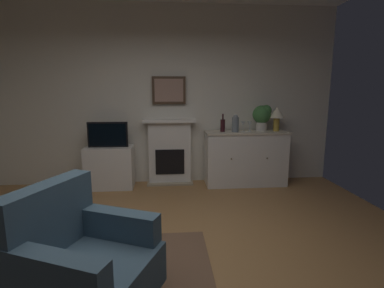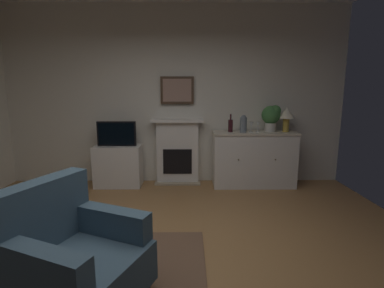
{
  "view_description": "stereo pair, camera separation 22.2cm",
  "coord_description": "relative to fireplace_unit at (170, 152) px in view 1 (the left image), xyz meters",
  "views": [
    {
      "loc": [
        0.03,
        -2.34,
        1.55
      ],
      "look_at": [
        0.28,
        0.65,
        1.0
      ],
      "focal_mm": 26.86,
      "sensor_mm": 36.0,
      "label": 1
    },
    {
      "loc": [
        0.25,
        -2.35,
        1.55
      ],
      "look_at": [
        0.28,
        0.65,
        1.0
      ],
      "focal_mm": 26.86,
      "sensor_mm": 36.0,
      "label": 2
    }
  ],
  "objects": [
    {
      "name": "fireplace_unit",
      "position": [
        0.0,
        0.0,
        0.0
      ],
      "size": [
        0.87,
        0.3,
        1.1
      ],
      "color": "white",
      "rests_on": "ground_plane"
    },
    {
      "name": "sideboard_cabinet",
      "position": [
        1.26,
        -0.18,
        -0.09
      ],
      "size": [
        1.36,
        0.49,
        0.9
      ],
      "color": "white",
      "rests_on": "ground_plane"
    },
    {
      "name": "framed_picture",
      "position": [
        0.0,
        0.05,
        1.02
      ],
      "size": [
        0.55,
        0.04,
        0.45
      ],
      "color": "#473323"
    },
    {
      "name": "wine_glass_center",
      "position": [
        1.31,
        -0.21,
        0.48
      ],
      "size": [
        0.07,
        0.07,
        0.16
      ],
      "color": "silver",
      "rests_on": "sideboard_cabinet"
    },
    {
      "name": "tv_set",
      "position": [
        -0.98,
        -0.19,
        0.33
      ],
      "size": [
        0.62,
        0.07,
        0.4
      ],
      "color": "black",
      "rests_on": "tv_cabinet"
    },
    {
      "name": "tv_cabinet",
      "position": [
        -0.98,
        -0.16,
        -0.21
      ],
      "size": [
        0.75,
        0.42,
        0.68
      ],
      "color": "white",
      "rests_on": "ground_plane"
    },
    {
      "name": "vase_decorative",
      "position": [
        1.06,
        -0.23,
        0.5
      ],
      "size": [
        0.11,
        0.11,
        0.28
      ],
      "color": "slate",
      "rests_on": "sideboard_cabinet"
    },
    {
      "name": "table_lamp",
      "position": [
        1.77,
        -0.18,
        0.64
      ],
      "size": [
        0.26,
        0.26,
        0.4
      ],
      "color": "#B79338",
      "rests_on": "sideboard_cabinet"
    },
    {
      "name": "armchair",
      "position": [
        -0.63,
        -2.91,
        -0.17
      ],
      "size": [
        1.04,
        1.02,
        0.92
      ],
      "color": "#3F596B",
      "rests_on": "ground_plane"
    },
    {
      "name": "wine_glass_left",
      "position": [
        1.2,
        -0.21,
        0.48
      ],
      "size": [
        0.07,
        0.07,
        0.16
      ],
      "color": "silver",
      "rests_on": "sideboard_cabinet"
    },
    {
      "name": "wine_bottle",
      "position": [
        0.87,
        -0.18,
        0.46
      ],
      "size": [
        0.08,
        0.08,
        0.29
      ],
      "color": "#331419",
      "rests_on": "sideboard_cabinet"
    },
    {
      "name": "ground_plane",
      "position": [
        -0.05,
        -2.44,
        -0.6
      ],
      "size": [
        5.71,
        5.19,
        0.1
      ],
      "primitive_type": "cube",
      "color": "#9E7042",
      "rests_on": "ground"
    },
    {
      "name": "potted_plant_small",
      "position": [
        1.54,
        -0.13,
        0.61
      ],
      "size": [
        0.3,
        0.3,
        0.43
      ],
      "color": "beige",
      "rests_on": "sideboard_cabinet"
    },
    {
      "name": "wall_rear",
      "position": [
        -0.05,
        0.13,
        0.92
      ],
      "size": [
        5.71,
        0.06,
        2.94
      ],
      "primitive_type": "cube",
      "color": "silver",
      "rests_on": "ground_plane"
    }
  ]
}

